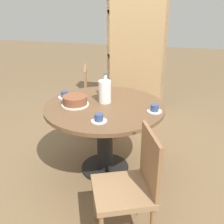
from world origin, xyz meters
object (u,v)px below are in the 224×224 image
object	(u,v)px
cake_main	(75,101)
cup_a	(155,109)
cup_c	(99,118)
water_bottle	(105,87)
chair_a	(131,185)
chair_b	(97,99)
cup_b	(65,95)
bookshelf	(136,56)
coffee_pot	(105,91)

from	to	relation	value
cake_main	cup_a	size ratio (longest dim) A/B	1.93
cup_c	water_bottle	bearing A→B (deg)	98.76
chair_a	chair_b	world-z (taller)	same
cup_b	cup_c	bearing A→B (deg)	-43.45
chair_a	bookshelf	xyz separation A→B (m)	(-0.33, 2.38, 0.40)
chair_a	coffee_pot	bearing A→B (deg)	-177.21
chair_a	bookshelf	size ratio (longest dim) A/B	0.49
chair_a	cup_a	xyz separation A→B (m)	(0.09, 0.75, 0.29)
coffee_pot	cake_main	bearing A→B (deg)	-152.54
coffee_pot	cup_b	world-z (taller)	coffee_pot
water_bottle	cup_b	bearing A→B (deg)	-164.45
chair_b	cup_c	distance (m)	1.26
bookshelf	cake_main	size ratio (longest dim) A/B	6.78
bookshelf	coffee_pot	bearing A→B (deg)	86.95
cake_main	cup_c	bearing A→B (deg)	-43.03
chair_a	cup_a	bearing A→B (deg)	150.79
chair_b	cake_main	size ratio (longest dim) A/B	3.30
chair_a	water_bottle	bearing A→B (deg)	-179.06
chair_b	cup_a	xyz separation A→B (m)	(0.80, -0.86, 0.29)
bookshelf	cup_a	xyz separation A→B (m)	(0.42, -1.64, -0.10)
chair_a	chair_b	size ratio (longest dim) A/B	1.00
bookshelf	cake_main	distance (m)	1.69
chair_b	cup_a	world-z (taller)	chair_b
chair_b	cake_main	bearing A→B (deg)	165.56
coffee_pot	water_bottle	xyz separation A→B (m)	(-0.03, 0.15, -0.02)
cup_b	cup_c	distance (m)	0.68
water_bottle	cup_b	distance (m)	0.43
chair_b	cup_c	xyz separation A→B (m)	(0.36, -1.17, 0.29)
bookshelf	water_bottle	size ratio (longest dim) A/B	7.03
water_bottle	cake_main	distance (m)	0.37
bookshelf	water_bottle	xyz separation A→B (m)	(-0.11, -1.37, -0.03)
coffee_pot	cup_a	distance (m)	0.52
water_bottle	cup_c	world-z (taller)	water_bottle
bookshelf	cake_main	bearing A→B (deg)	78.29
cake_main	cup_a	bearing A→B (deg)	1.07
chair_b	cake_main	world-z (taller)	chair_b
chair_b	water_bottle	distance (m)	0.75
chair_b	cup_c	size ratio (longest dim) A/B	6.37
coffee_pot	cake_main	size ratio (longest dim) A/B	0.98
chair_a	cup_c	world-z (taller)	chair_a
water_bottle	coffee_pot	bearing A→B (deg)	-78.46
chair_b	cake_main	xyz separation A→B (m)	(0.04, -0.87, 0.31)
cake_main	cup_b	world-z (taller)	cake_main
chair_a	cup_c	xyz separation A→B (m)	(-0.35, 0.43, 0.29)
water_bottle	cake_main	bearing A→B (deg)	-129.44
cup_c	coffee_pot	bearing A→B (deg)	97.82
cup_a	cake_main	bearing A→B (deg)	-178.93
chair_b	cup_c	bearing A→B (deg)	-179.92
cup_a	cup_b	xyz separation A→B (m)	(-0.93, 0.15, 0.00)
cup_c	bookshelf	bearing A→B (deg)	89.39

